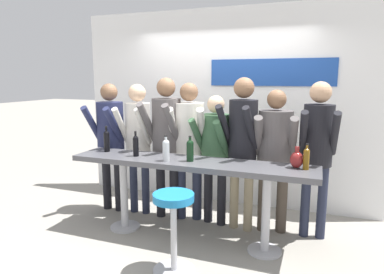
{
  "coord_description": "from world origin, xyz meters",
  "views": [
    {
      "loc": [
        1.31,
        -3.43,
        1.83
      ],
      "look_at": [
        0.0,
        0.08,
        1.18
      ],
      "focal_mm": 32.0,
      "sensor_mm": 36.0,
      "label": 1
    }
  ],
  "objects": [
    {
      "name": "person_center_right",
      "position": [
        0.14,
        0.51,
        1.0
      ],
      "size": [
        0.47,
        0.57,
        1.62
      ],
      "rotation": [
        0.0,
        0.0,
        -0.19
      ],
      "color": "black",
      "rests_on": "ground_plane"
    },
    {
      "name": "person_rightmost",
      "position": [
        1.31,
        0.54,
        1.13
      ],
      "size": [
        0.41,
        0.54,
        1.79
      ],
      "rotation": [
        0.0,
        0.0,
        0.05
      ],
      "color": "#23283D",
      "rests_on": "ground_plane"
    },
    {
      "name": "wine_bottle_1",
      "position": [
        -1.12,
        0.07,
        1.07
      ],
      "size": [
        0.07,
        0.07,
        0.32
      ],
      "color": "black",
      "rests_on": "tasting_table"
    },
    {
      "name": "wine_bottle_0",
      "position": [
        0.02,
        -0.03,
        1.06
      ],
      "size": [
        0.08,
        0.08,
        0.28
      ],
      "color": "black",
      "rests_on": "tasting_table"
    },
    {
      "name": "wine_bottle_3",
      "position": [
        -0.23,
        -0.11,
        1.06
      ],
      "size": [
        0.08,
        0.08,
        0.29
      ],
      "color": "#B7BCC1",
      "rests_on": "tasting_table"
    },
    {
      "name": "person_right",
      "position": [
        0.49,
        0.46,
        1.15
      ],
      "size": [
        0.46,
        0.59,
        1.83
      ],
      "rotation": [
        0.0,
        0.0,
        -0.17
      ],
      "color": "gray",
      "rests_on": "ground_plane"
    },
    {
      "name": "person_center",
      "position": [
        -0.21,
        0.54,
        1.09
      ],
      "size": [
        0.52,
        0.63,
        1.77
      ],
      "rotation": [
        0.0,
        0.0,
        0.21
      ],
      "color": "#23283D",
      "rests_on": "ground_plane"
    },
    {
      "name": "person_center_left",
      "position": [
        -0.49,
        0.47,
        1.14
      ],
      "size": [
        0.47,
        0.59,
        1.83
      ],
      "rotation": [
        0.0,
        0.0,
        -0.09
      ],
      "color": "black",
      "rests_on": "ground_plane"
    },
    {
      "name": "back_wall",
      "position": [
        0.01,
        1.37,
        1.4
      ],
      "size": [
        4.35,
        0.12,
        2.79
      ],
      "color": "white",
      "rests_on": "ground_plane"
    },
    {
      "name": "wine_bottle_4",
      "position": [
        1.22,
        0.05,
        1.05
      ],
      "size": [
        0.06,
        0.06,
        0.26
      ],
      "color": "brown",
      "rests_on": "tasting_table"
    },
    {
      "name": "tasting_table",
      "position": [
        -0.0,
        0.0,
        0.79
      ],
      "size": [
        2.75,
        0.52,
        0.93
      ],
      "color": "#4C4C51",
      "rests_on": "ground_plane"
    },
    {
      "name": "decorative_vase",
      "position": [
        1.13,
        0.08,
        1.02
      ],
      "size": [
        0.13,
        0.13,
        0.22
      ],
      "color": "maroon",
      "rests_on": "tasting_table"
    },
    {
      "name": "person_left",
      "position": [
        -0.92,
        0.49,
        1.1
      ],
      "size": [
        0.4,
        0.53,
        1.75
      ],
      "rotation": [
        0.0,
        0.0,
        0.05
      ],
      "color": "#23283D",
      "rests_on": "ground_plane"
    },
    {
      "name": "ground_plane",
      "position": [
        0.0,
        0.0,
        0.0
      ],
      "size": [
        40.0,
        40.0,
        0.0
      ],
      "primitive_type": "plane",
      "color": "gray"
    },
    {
      "name": "person_far_right",
      "position": [
        0.85,
        0.54,
        1.04
      ],
      "size": [
        0.51,
        0.6,
        1.7
      ],
      "rotation": [
        0.0,
        0.0,
        0.13
      ],
      "color": "#473D33",
      "rests_on": "ground_plane"
    },
    {
      "name": "wine_bottle_2",
      "position": [
        -0.66,
        -0.02,
        1.06
      ],
      "size": [
        0.07,
        0.07,
        0.3
      ],
      "color": "black",
      "rests_on": "tasting_table"
    },
    {
      "name": "person_far_left",
      "position": [
        -1.33,
        0.46,
        1.09
      ],
      "size": [
        0.43,
        0.54,
        1.75
      ],
      "rotation": [
        0.0,
        0.0,
        -0.02
      ],
      "color": "black",
      "rests_on": "ground_plane"
    },
    {
      "name": "bar_stool",
      "position": [
        0.1,
        -0.68,
        0.52
      ],
      "size": [
        0.4,
        0.4,
        0.78
      ],
      "color": "#B2B2B7",
      "rests_on": "ground_plane"
    }
  ]
}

